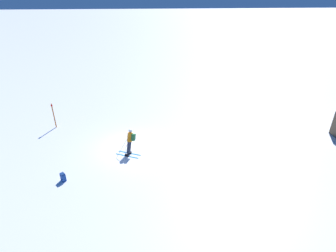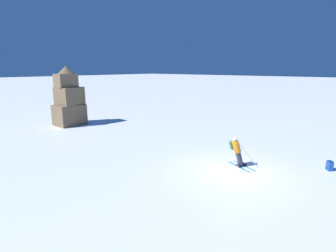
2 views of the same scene
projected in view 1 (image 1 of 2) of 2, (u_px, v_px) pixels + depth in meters
The scene contains 4 objects.
ground_plane at pixel (129, 147), 18.26m from camera, with size 300.00×300.00×0.00m, color white.
skier at pixel (130, 140), 17.26m from camera, with size 1.36×1.67×1.70m.
spare_backpack at pixel (63, 177), 14.95m from camera, with size 0.37×0.36×0.50m.
trail_marker at pixel (54, 115), 20.40m from camera, with size 0.13×0.13×2.03m.
Camera 1 is at (15.69, 1.34, 9.75)m, focal length 28.00 mm.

